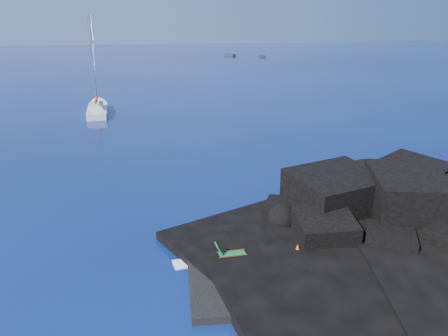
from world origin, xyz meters
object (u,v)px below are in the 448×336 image
(deck_chair, at_px, (232,250))
(sailboat, at_px, (98,114))
(distant_boat_a, at_px, (230,56))
(distant_boat_b, at_px, (262,57))
(marker_cone, at_px, (298,249))
(sunbather, at_px, (243,263))

(deck_chair, bearing_deg, sailboat, 101.77)
(distant_boat_a, height_order, distant_boat_b, distant_boat_a)
(distant_boat_b, bearing_deg, marker_cone, -102.23)
(sunbather, xyz_separation_m, distant_boat_b, (38.39, 119.09, -0.51))
(marker_cone, height_order, distant_boat_a, marker_cone)
(sailboat, height_order, distant_boat_a, sailboat)
(sailboat, xyz_separation_m, distant_boat_b, (47.08, 78.97, 0.00))
(sailboat, height_order, distant_boat_b, sailboat)
(distant_boat_b, bearing_deg, sunbather, -103.49)
(sailboat, distance_m, deck_chair, 40.27)
(deck_chair, height_order, sunbather, deck_chair)
(sunbather, bearing_deg, marker_cone, -3.02)
(distant_boat_a, distance_m, distant_boat_b, 11.14)
(marker_cone, bearing_deg, distant_boat_a, 78.13)
(deck_chair, bearing_deg, distant_boat_b, 71.71)
(sailboat, xyz_separation_m, sunbather, (8.69, -40.11, 0.51))
(deck_chair, xyz_separation_m, distant_boat_a, (29.66, 124.79, -0.86))
(sunbather, height_order, distant_boat_b, sunbather)
(deck_chair, xyz_separation_m, distant_boat_b, (38.77, 118.36, -0.86))
(sailboat, bearing_deg, deck_chair, -79.00)
(deck_chair, relative_size, distant_boat_b, 0.34)
(distant_boat_a, bearing_deg, distant_boat_b, -57.08)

